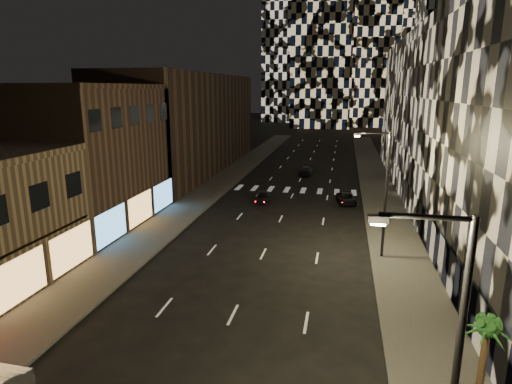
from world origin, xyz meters
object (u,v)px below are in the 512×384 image
at_px(car_dark_oncoming, 306,171).
at_px(palm_tree, 487,335).
at_px(car_dark_midlane, 263,197).
at_px(car_dark_rightlane, 346,199).
at_px(streetlight_near, 448,357).
at_px(streetlight_far, 383,186).

xyz_separation_m(car_dark_oncoming, palm_tree, (10.32, -45.15, 2.87)).
height_order(car_dark_midlane, palm_tree, palm_tree).
distance_m(car_dark_oncoming, car_dark_rightlane, 15.89).
bearing_deg(streetlight_near, streetlight_far, 90.00).
bearing_deg(palm_tree, streetlight_far, 99.06).
bearing_deg(car_dark_midlane, palm_tree, -72.69).
xyz_separation_m(streetlight_near, palm_tree, (2.46, 4.56, -1.87)).
relative_size(streetlight_far, car_dark_midlane, 2.51).
relative_size(car_dark_midlane, car_dark_oncoming, 0.86).
distance_m(streetlight_near, car_dark_oncoming, 50.55).
bearing_deg(palm_tree, car_dark_oncoming, 102.87).
relative_size(streetlight_near, car_dark_oncoming, 2.15).
distance_m(car_dark_midlane, car_dark_rightlane, 8.92).
xyz_separation_m(car_dark_midlane, palm_tree, (13.56, -28.91, 2.87)).
height_order(streetlight_far, car_dark_rightlane, streetlight_far).
relative_size(car_dark_midlane, palm_tree, 0.89).
xyz_separation_m(streetlight_near, streetlight_far, (0.00, 20.00, 0.00)).
relative_size(car_dark_oncoming, car_dark_rightlane, 1.06).
bearing_deg(streetlight_near, car_dark_oncoming, 98.98).
height_order(car_dark_midlane, car_dark_oncoming, car_dark_midlane).
xyz_separation_m(streetlight_far, palm_tree, (2.46, -15.44, -1.87)).
height_order(car_dark_rightlane, palm_tree, palm_tree).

